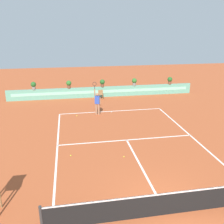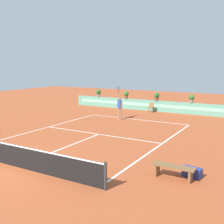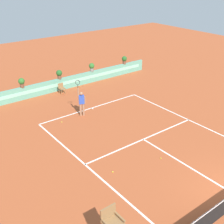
# 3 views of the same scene
# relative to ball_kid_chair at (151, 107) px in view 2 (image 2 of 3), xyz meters

# --- Properties ---
(ground_plane) EXTENTS (60.00, 60.00, 0.00)m
(ground_plane) POSITION_rel_ball_kid_chair_xyz_m (0.35, -9.66, -0.48)
(ground_plane) COLOR #A84C28
(court_lines) EXTENTS (8.32, 11.94, 0.01)m
(court_lines) POSITION_rel_ball_kid_chair_xyz_m (0.35, -8.94, -0.47)
(court_lines) COLOR white
(court_lines) RESTS_ON ground
(net) EXTENTS (8.92, 0.10, 1.00)m
(net) POSITION_rel_ball_kid_chair_xyz_m (0.35, -15.66, 0.03)
(net) COLOR #333333
(net) RESTS_ON ground
(back_wall_barrier) EXTENTS (18.00, 0.21, 1.00)m
(back_wall_barrier) POSITION_rel_ball_kid_chair_xyz_m (0.35, 0.73, 0.02)
(back_wall_barrier) COLOR #60A88E
(back_wall_barrier) RESTS_ON ground
(ball_kid_chair) EXTENTS (0.44, 0.44, 0.85)m
(ball_kid_chair) POSITION_rel_ball_kid_chair_xyz_m (0.00, 0.00, 0.00)
(ball_kid_chair) COLOR olive
(ball_kid_chair) RESTS_ON ground
(bench_courtside) EXTENTS (1.60, 0.44, 0.51)m
(bench_courtside) POSITION_rel_ball_kid_chair_xyz_m (6.44, -13.55, -0.10)
(bench_courtside) COLOR brown
(bench_courtside) RESTS_ON ground
(gear_bag) EXTENTS (0.75, 0.47, 0.36)m
(gear_bag) POSITION_rel_ball_kid_chair_xyz_m (7.01, -13.01, -0.30)
(gear_bag) COLOR navy
(gear_bag) RESTS_ON ground
(tennis_player) EXTENTS (0.57, 0.36, 2.58)m
(tennis_player) POSITION_rel_ball_kid_chair_xyz_m (-0.84, -4.38, 0.57)
(tennis_player) COLOR #9E7051
(tennis_player) RESTS_ON ground
(tennis_ball_near_baseline) EXTENTS (0.07, 0.07, 0.07)m
(tennis_ball_near_baseline) POSITION_rel_ball_kid_chair_xyz_m (-2.45, -4.43, -0.44)
(tennis_ball_near_baseline) COLOR #CCE033
(tennis_ball_near_baseline) RESTS_ON ground
(tennis_ball_mid_court) EXTENTS (0.07, 0.07, 0.07)m
(tennis_ball_mid_court) POSITION_rel_ball_kid_chair_xyz_m (-0.28, -11.28, -0.44)
(tennis_ball_mid_court) COLOR #CCE033
(tennis_ball_mid_court) RESTS_ON ground
(tennis_ball_by_sideline) EXTENTS (0.07, 0.07, 0.07)m
(tennis_ball_by_sideline) POSITION_rel_ball_kid_chair_xyz_m (-3.03, -10.66, -0.44)
(tennis_ball_by_sideline) COLOR #CCE033
(tennis_ball_by_sideline) RESTS_ON ground
(potted_plant_far_left) EXTENTS (0.48, 0.48, 0.72)m
(potted_plant_far_left) POSITION_rel_ball_kid_chair_xyz_m (-6.12, 0.73, 0.93)
(potted_plant_far_left) COLOR gray
(potted_plant_far_left) RESTS_ON back_wall_barrier
(potted_plant_centre) EXTENTS (0.48, 0.48, 0.72)m
(potted_plant_centre) POSITION_rel_ball_kid_chair_xyz_m (0.27, 0.73, 0.93)
(potted_plant_centre) COLOR brown
(potted_plant_centre) RESTS_ON back_wall_barrier
(potted_plant_right) EXTENTS (0.48, 0.48, 0.72)m
(potted_plant_right) POSITION_rel_ball_kid_chair_xyz_m (3.44, 0.73, 0.93)
(potted_plant_right) COLOR gray
(potted_plant_right) RESTS_ON back_wall_barrier
(potted_plant_left) EXTENTS (0.48, 0.48, 0.72)m
(potted_plant_left) POSITION_rel_ball_kid_chair_xyz_m (-2.92, 0.73, 0.93)
(potted_plant_left) COLOR brown
(potted_plant_left) RESTS_ON back_wall_barrier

